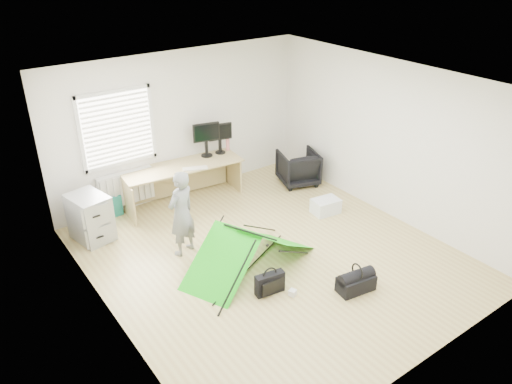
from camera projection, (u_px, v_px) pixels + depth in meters
ground at (271, 256)px, 7.74m from camera, size 5.50×5.50×0.00m
back_wall at (181, 125)px, 9.10m from camera, size 5.00×0.02×2.70m
window at (117, 128)px, 8.35m from camera, size 1.20×0.06×1.20m
radiator at (126, 188)px, 8.83m from camera, size 1.00×0.12×0.60m
desk at (184, 184)px, 9.14m from camera, size 2.24×0.89×0.75m
filing_cabinet at (90, 218)px, 8.02m from camera, size 0.62×0.75×0.78m
monitor_left at (206, 144)px, 9.25m from camera, size 0.51×0.22×0.48m
monitor_right at (220, 142)px, 9.39m from camera, size 0.46×0.20×0.43m
keyboard at (195, 168)px, 8.83m from camera, size 0.46×0.30×0.02m
thermos at (228, 144)px, 9.56m from camera, size 0.08×0.08×0.25m
office_chair at (298, 168)px, 9.87m from camera, size 0.91×0.93×0.67m
person at (182, 213)px, 7.53m from camera, size 0.59×0.48×1.38m
kite at (250, 250)px, 7.32m from camera, size 2.19×1.63×0.62m
storage_crate at (326, 206)px, 8.89m from camera, size 0.51×0.39×0.26m
tote_bag at (112, 206)px, 8.76m from camera, size 0.33×0.16×0.38m
laptop_bag at (270, 283)px, 6.87m from camera, size 0.43×0.19×0.32m
white_box at (293, 293)px, 6.87m from camera, size 0.12×0.12×0.09m
duffel_bag at (356, 284)px, 6.94m from camera, size 0.56×0.34×0.23m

